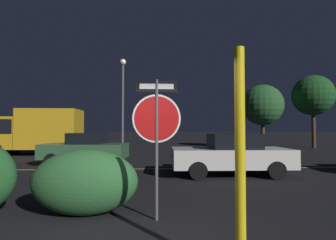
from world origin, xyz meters
TOP-DOWN VIEW (x-y plane):
  - road_center_stripe at (0.00, 7.65)m, footprint 40.29×0.12m
  - stop_sign at (0.45, 1.49)m, footprint 0.90×0.06m
  - yellow_pole_right at (1.39, -0.44)m, footprint 0.12×0.12m
  - hedge_bush_2 at (-0.94, 1.85)m, footprint 2.06×1.07m
  - passing_car_2 at (-2.82, 9.18)m, footprint 4.02×2.27m
  - passing_car_3 at (3.20, 6.07)m, footprint 4.34×2.10m
  - delivery_truck at (-7.46, 14.05)m, footprint 5.83×2.59m
  - street_lamp at (-1.66, 13.78)m, footprint 0.41×0.41m
  - tree_0 at (14.23, 18.66)m, footprint 3.49×3.49m
  - tree_1 at (9.78, 18.78)m, footprint 3.54×3.54m

SIDE VIEW (x-z plane):
  - road_center_stripe at x=0.00m, z-range 0.00..0.01m
  - hedge_bush_2 at x=-0.94m, z-range 0.00..1.27m
  - passing_car_2 at x=-2.82m, z-range 0.00..1.48m
  - passing_car_3 at x=3.20m, z-range -0.01..1.49m
  - yellow_pole_right at x=1.39m, z-range 0.00..2.61m
  - delivery_truck at x=-7.46m, z-range 0.12..3.05m
  - stop_sign at x=0.45m, z-range 0.53..3.12m
  - tree_1 at x=9.78m, z-range 0.97..6.48m
  - street_lamp at x=-1.66m, z-range 0.80..7.06m
  - tree_0 at x=14.23m, z-range 1.40..7.74m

